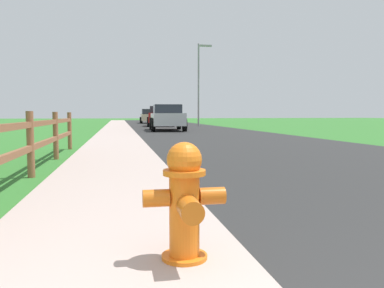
{
  "coord_description": "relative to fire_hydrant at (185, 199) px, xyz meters",
  "views": [
    {
      "loc": [
        -0.9,
        -0.56,
        0.99
      ],
      "look_at": [
        0.38,
        6.09,
        0.45
      ],
      "focal_mm": 35.78,
      "sensor_mm": 36.0,
      "label": 1
    }
  ],
  "objects": [
    {
      "name": "street_lamp",
      "position": [
        6.21,
        28.6,
        3.55
      ],
      "size": [
        1.17,
        0.2,
        6.71
      ],
      "color": "gray",
      "rests_on": "ground"
    },
    {
      "name": "curb_concrete",
      "position": [
        -2.53,
        25.08,
        -0.41
      ],
      "size": [
        6.0,
        66.0,
        0.01
      ],
      "primitive_type": "cube",
      "color": "#B5A097",
      "rests_on": "ground"
    },
    {
      "name": "ground_plane",
      "position": [
        0.47,
        23.08,
        -0.42
      ],
      "size": [
        120.0,
        120.0,
        0.0
      ],
      "primitive_type": "plane",
      "color": "#306F2A"
    },
    {
      "name": "road_asphalt",
      "position": [
        3.97,
        25.08,
        -0.41
      ],
      "size": [
        7.0,
        66.0,
        0.01
      ],
      "primitive_type": "cube",
      "color": "#292929",
      "rests_on": "ground"
    },
    {
      "name": "parked_suv_silver",
      "position": [
        2.41,
        20.15,
        0.37
      ],
      "size": [
        2.15,
        4.92,
        1.52
      ],
      "color": "#B7BABF",
      "rests_on": "ground"
    },
    {
      "name": "parked_car_beige",
      "position": [
        2.83,
        38.22,
        0.32
      ],
      "size": [
        2.16,
        4.84,
        1.49
      ],
      "color": "#C6B793",
      "rests_on": "ground"
    },
    {
      "name": "grass_verge",
      "position": [
        -4.03,
        25.08,
        -0.41
      ],
      "size": [
        5.0,
        66.0,
        0.0
      ],
      "primitive_type": "cube",
      "color": "#306F2A",
      "rests_on": "ground"
    },
    {
      "name": "rail_fence",
      "position": [
        -1.76,
        3.71,
        0.18
      ],
      "size": [
        0.11,
        9.72,
        1.03
      ],
      "color": "brown",
      "rests_on": "ground"
    },
    {
      "name": "parked_car_red",
      "position": [
        2.87,
        28.09,
        0.38
      ],
      "size": [
        2.36,
        4.39,
        1.6
      ],
      "color": "maroon",
      "rests_on": "ground"
    },
    {
      "name": "fire_hydrant",
      "position": [
        0.0,
        0.0,
        0.0
      ],
      "size": [
        0.56,
        0.47,
        0.8
      ],
      "color": "orange",
      "rests_on": "ground"
    }
  ]
}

